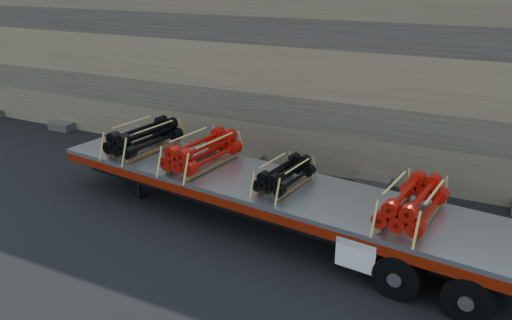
% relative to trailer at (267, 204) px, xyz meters
% --- Properties ---
extents(ground, '(120.00, 120.00, 0.00)m').
position_rel_trailer_xyz_m(ground, '(0.12, -0.38, -0.72)').
color(ground, black).
rests_on(ground, ground).
extents(rock_wall, '(44.00, 3.00, 7.00)m').
position_rel_trailer_xyz_m(rock_wall, '(0.12, 6.12, 2.78)').
color(rock_wall, '#7A6B54').
rests_on(rock_wall, ground).
extents(trailer, '(14.69, 4.48, 1.45)m').
position_rel_trailer_xyz_m(trailer, '(0.00, 0.00, 0.00)').
color(trailer, '#A4A7AC').
rests_on(trailer, ground).
extents(bundle_front, '(1.54, 2.63, 0.89)m').
position_rel_trailer_xyz_m(bundle_front, '(-4.85, 0.58, 1.17)').
color(bundle_front, black).
rests_on(bundle_front, trailer).
extents(bundle_midfront, '(1.55, 2.65, 0.89)m').
position_rel_trailer_xyz_m(bundle_midfront, '(-2.36, 0.28, 1.17)').
color(bundle_midfront, '#B81209').
rests_on(bundle_midfront, trailer).
extents(bundle_midrear, '(1.19, 2.04, 0.69)m').
position_rel_trailer_xyz_m(bundle_midrear, '(0.58, -0.07, 1.07)').
color(bundle_midrear, black).
rests_on(bundle_midrear, trailer).
extents(bundle_rear, '(1.45, 2.48, 0.84)m').
position_rel_trailer_xyz_m(bundle_rear, '(4.14, -0.50, 1.14)').
color(bundle_rear, '#B81209').
rests_on(bundle_rear, trailer).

